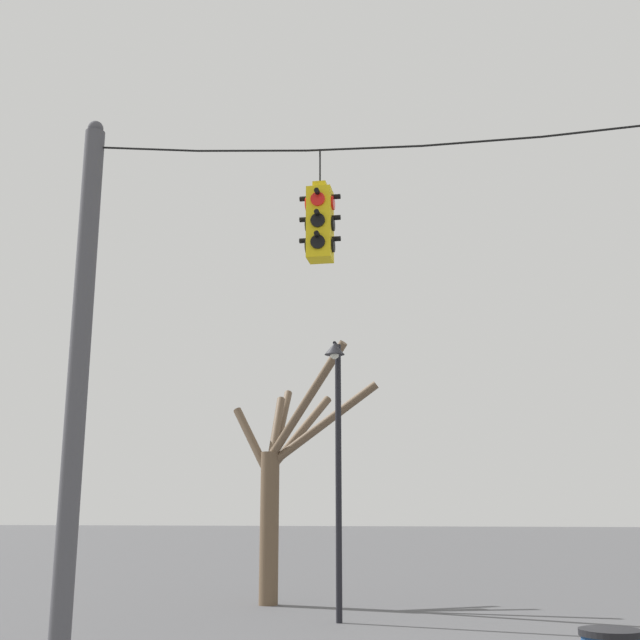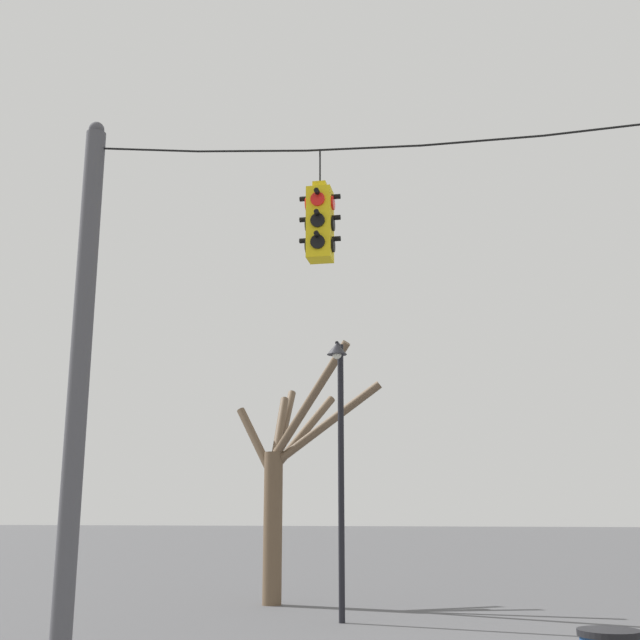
# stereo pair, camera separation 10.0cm
# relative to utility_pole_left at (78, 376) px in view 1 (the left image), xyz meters

# --- Properties ---
(utility_pole_left) EXTENTS (0.29, 0.29, 7.83)m
(utility_pole_left) POSITION_rel_utility_pole_left_xyz_m (0.00, 0.00, 0.00)
(utility_pole_left) COLOR #4C4C51
(utility_pole_left) RESTS_ON ground_plane
(span_wire) EXTENTS (11.46, 0.03, 0.42)m
(span_wire) POSITION_rel_utility_pole_left_xyz_m (5.73, 0.00, 3.25)
(span_wire) COLOR black
(traffic_light_over_intersection) EXTENTS (0.58, 0.58, 1.65)m
(traffic_light_over_intersection) POSITION_rel_utility_pole_left_xyz_m (3.47, 0.00, 2.06)
(traffic_light_over_intersection) COLOR yellow
(street_lamp) EXTENTS (0.40, 0.70, 5.34)m
(street_lamp) POSITION_rel_utility_pole_left_xyz_m (2.89, 5.21, -0.30)
(street_lamp) COLOR black
(street_lamp) RESTS_ON ground_plane
(bare_tree) EXTENTS (3.64, 2.87, 5.79)m
(bare_tree) POSITION_rel_utility_pole_left_xyz_m (1.12, 8.08, -1.09)
(bare_tree) COLOR brown
(bare_tree) RESTS_ON ground_plane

